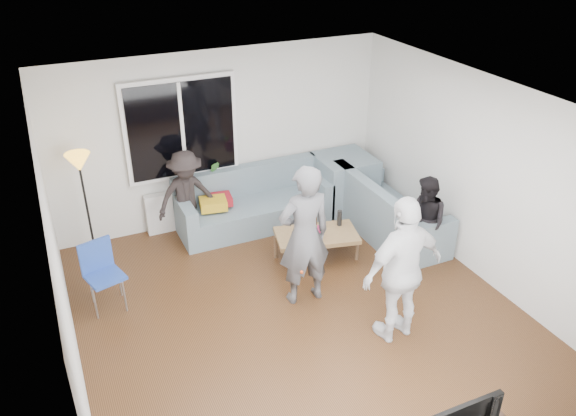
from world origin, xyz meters
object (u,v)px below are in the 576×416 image
player_right (403,270)px  spectator_right (425,221)px  coffee_table (316,246)px  side_chair (105,277)px  player_left (304,236)px  spectator_back (187,196)px  sofa_back_section (254,200)px  sofa_right_section (390,207)px  floor_lamp (87,209)px

player_right → spectator_right: 1.65m
coffee_table → side_chair: bearing=178.3°
player_left → spectator_back: 2.19m
player_left → sofa_back_section: bearing=-91.8°
coffee_table → spectator_back: (-1.43, 1.26, 0.48)m
sofa_back_section → coffee_table: (0.43, -1.23, -0.22)m
sofa_right_section → player_right: 2.33m
coffee_table → spectator_back: 1.97m
side_chair → coffee_table: bearing=-18.0°
sofa_right_section → player_left: size_ratio=1.11×
player_right → spectator_right: player_right is taller
floor_lamp → spectator_right: size_ratio=1.26×
player_left → spectator_right: player_left is taller
spectator_right → player_right: bearing=-43.4°
sofa_back_section → sofa_right_section: size_ratio=1.15×
sofa_back_section → floor_lamp: 2.38m
player_right → spectator_right: bearing=-141.2°
spectator_right → spectator_back: size_ratio=0.91×
sofa_back_section → spectator_back: bearing=178.3°
spectator_back → player_right: bearing=-69.2°
player_left → spectator_right: size_ratio=1.45×
side_chair → sofa_right_section: bearing=-14.8°
sofa_back_section → sofa_right_section: same height
sofa_right_section → player_left: bearing=116.5°
sofa_right_section → floor_lamp: size_ratio=1.28×
sofa_back_section → coffee_table: bearing=-70.7°
sofa_right_section → floor_lamp: bearing=75.2°
side_chair → spectator_right: bearing=-26.3°
sofa_back_section → coffee_table: size_ratio=2.09×
floor_lamp → sofa_right_section: bearing=-14.8°
sofa_right_section → floor_lamp: 4.22m
player_left → floor_lamp: bearing=-40.2°
sofa_back_section → floor_lamp: size_ratio=1.47×
coffee_table → floor_lamp: (-2.78, 1.26, 0.58)m
player_left → side_chair: bearing=-18.5°
coffee_table → player_right: bearing=-86.0°
player_right → side_chair: bearing=-38.1°
coffee_table → spectator_right: size_ratio=0.89×
floor_lamp → player_left: size_ratio=0.87×
sofa_back_section → coffee_table: 1.32m
floor_lamp → spectator_back: bearing=-0.2°
player_right → spectator_back: player_right is taller
side_chair → floor_lamp: (0.00, 1.18, 0.35)m
player_left → player_right: (0.67, -1.04, -0.03)m
spectator_right → coffee_table: bearing=-113.9°
sofa_right_section → floor_lamp: floor_lamp is taller
spectator_right → floor_lamp: bearing=-112.7°
floor_lamp → spectator_back: floor_lamp is taller
player_right → sofa_back_section: bearing=-85.0°
side_chair → spectator_right: (4.07, -0.72, 0.19)m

